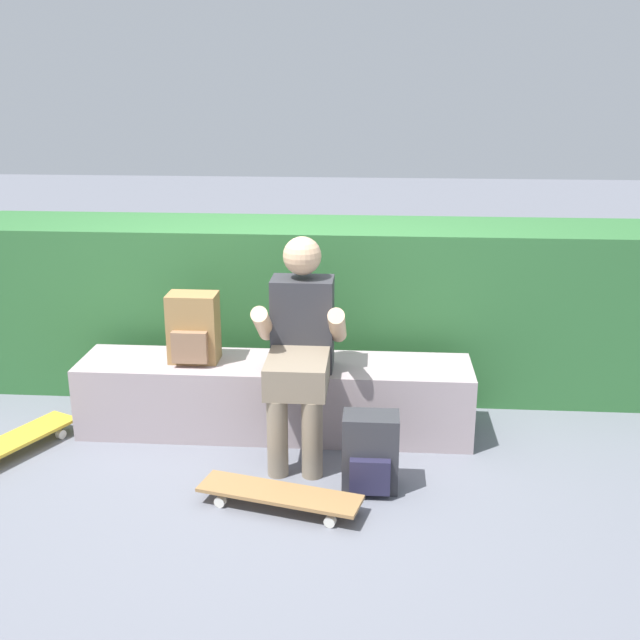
{
  "coord_description": "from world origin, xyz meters",
  "views": [
    {
      "loc": [
        0.57,
        -3.91,
        2.01
      ],
      "look_at": [
        0.25,
        0.41,
        0.64
      ],
      "focal_mm": 43.82,
      "sensor_mm": 36.0,
      "label": 1
    }
  ],
  "objects_px": {
    "backpack_on_bench": "(193,329)",
    "skateboard_beside_bench": "(11,443)",
    "person_skater": "(300,342)",
    "bench_main": "(275,397)",
    "skateboard_near_person": "(279,495)",
    "backpack_on_ground": "(370,454)"
  },
  "relations": [
    {
      "from": "backpack_on_bench",
      "to": "skateboard_beside_bench",
      "type": "bearing_deg",
      "value": -156.28
    },
    {
      "from": "person_skater",
      "to": "backpack_on_bench",
      "type": "xyz_separation_m",
      "value": [
        -0.63,
        0.2,
        -0.01
      ]
    },
    {
      "from": "bench_main",
      "to": "skateboard_near_person",
      "type": "distance_m",
      "value": 0.89
    },
    {
      "from": "skateboard_near_person",
      "to": "skateboard_beside_bench",
      "type": "xyz_separation_m",
      "value": [
        -1.54,
        0.44,
        0.0
      ]
    },
    {
      "from": "backpack_on_bench",
      "to": "backpack_on_ground",
      "type": "height_order",
      "value": "backpack_on_bench"
    },
    {
      "from": "skateboard_beside_bench",
      "to": "backpack_on_ground",
      "type": "relative_size",
      "value": 2.02
    },
    {
      "from": "backpack_on_ground",
      "to": "backpack_on_bench",
      "type": "bearing_deg",
      "value": 148.54
    },
    {
      "from": "person_skater",
      "to": "backpack_on_ground",
      "type": "distance_m",
      "value": 0.72
    },
    {
      "from": "person_skater",
      "to": "skateboard_near_person",
      "type": "distance_m",
      "value": 0.86
    },
    {
      "from": "backpack_on_bench",
      "to": "bench_main",
      "type": "bearing_deg",
      "value": 1.17
    },
    {
      "from": "person_skater",
      "to": "skateboard_near_person",
      "type": "relative_size",
      "value": 1.43
    },
    {
      "from": "bench_main",
      "to": "backpack_on_bench",
      "type": "relative_size",
      "value": 5.65
    },
    {
      "from": "backpack_on_bench",
      "to": "backpack_on_ground",
      "type": "distance_m",
      "value": 1.28
    },
    {
      "from": "skateboard_near_person",
      "to": "skateboard_beside_bench",
      "type": "relative_size",
      "value": 1.02
    },
    {
      "from": "skateboard_near_person",
      "to": "backpack_on_ground",
      "type": "distance_m",
      "value": 0.5
    },
    {
      "from": "bench_main",
      "to": "backpack_on_ground",
      "type": "xyz_separation_m",
      "value": [
        0.56,
        -0.64,
        -0.02
      ]
    },
    {
      "from": "bench_main",
      "to": "skateboard_near_person",
      "type": "relative_size",
      "value": 2.74
    },
    {
      "from": "skateboard_beside_bench",
      "to": "bench_main",
      "type": "bearing_deg",
      "value": 16.8
    },
    {
      "from": "bench_main",
      "to": "skateboard_beside_bench",
      "type": "height_order",
      "value": "bench_main"
    },
    {
      "from": "person_skater",
      "to": "skateboard_near_person",
      "type": "xyz_separation_m",
      "value": [
        -0.04,
        -0.65,
        -0.55
      ]
    },
    {
      "from": "person_skater",
      "to": "skateboard_beside_bench",
      "type": "relative_size",
      "value": 1.45
    },
    {
      "from": "person_skater",
      "to": "skateboard_near_person",
      "type": "height_order",
      "value": "person_skater"
    }
  ]
}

